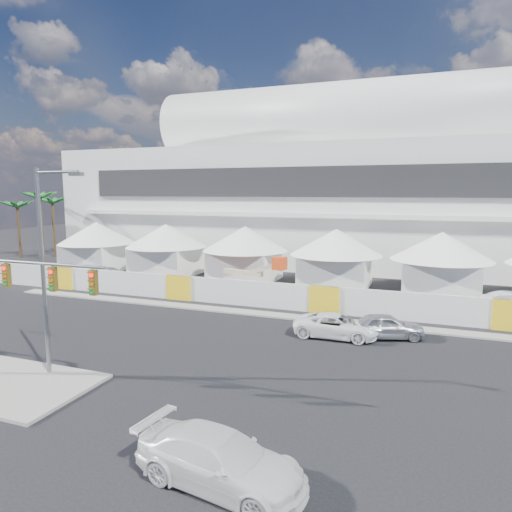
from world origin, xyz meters
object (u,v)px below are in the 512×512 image
at_px(sedan_silver, 386,326).
at_px(traffic_mast, 0,304).
at_px(pickup_curb, 336,326).
at_px(streetlight_median, 46,258).
at_px(pickup_near, 220,460).
at_px(boom_lift, 239,284).
at_px(lot_car_c, 111,274).

height_order(sedan_silver, traffic_mast, traffic_mast).
height_order(sedan_silver, pickup_curb, sedan_silver).
distance_m(pickup_curb, streetlight_median, 16.52).
relative_size(pickup_curb, pickup_near, 0.93).
bearing_deg(boom_lift, pickup_near, -53.89).
relative_size(lot_car_c, streetlight_median, 0.45).
relative_size(pickup_curb, traffic_mast, 0.62).
height_order(sedan_silver, boom_lift, boom_lift).
bearing_deg(boom_lift, sedan_silver, -16.02).
distance_m(pickup_near, streetlight_median, 12.89).
distance_m(traffic_mast, boom_lift, 20.87).
height_order(streetlight_median, boom_lift, streetlight_median).
bearing_deg(streetlight_median, boom_lift, 85.06).
relative_size(pickup_near, lot_car_c, 1.26).
relative_size(pickup_curb, lot_car_c, 1.16).
distance_m(pickup_near, boom_lift, 25.53).
bearing_deg(pickup_curb, pickup_near, 176.86).
bearing_deg(pickup_curb, traffic_mast, 131.36).
bearing_deg(sedan_silver, boom_lift, 41.03).
distance_m(sedan_silver, lot_car_c, 28.75).
height_order(traffic_mast, boom_lift, traffic_mast).
relative_size(sedan_silver, traffic_mast, 0.54).
height_order(pickup_near, boom_lift, boom_lift).
bearing_deg(pickup_near, streetlight_median, 75.19).
height_order(lot_car_c, boom_lift, boom_lift).
bearing_deg(pickup_curb, streetlight_median, 131.76).
distance_m(sedan_silver, pickup_curb, 3.00).
bearing_deg(pickup_near, traffic_mast, 83.24).
bearing_deg(pickup_curb, boom_lift, 48.74).
xyz_separation_m(pickup_near, traffic_mast, (-12.57, 3.34, 2.92)).
xyz_separation_m(pickup_curb, lot_car_c, (-24.40, 9.99, -0.07)).
xyz_separation_m(sedan_silver, lot_car_c, (-27.27, 9.12, -0.12)).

